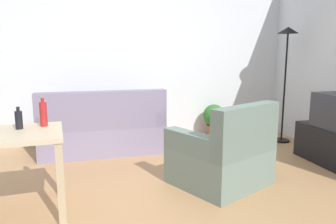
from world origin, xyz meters
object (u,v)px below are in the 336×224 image
(couch, at_px, (102,131))
(potted_plant, at_px, (214,119))
(torchiere_lamp, at_px, (287,53))
(bottle_dark, at_px, (19,120))
(armchair, at_px, (224,156))
(bottle_red, at_px, (43,114))
(tv_stand, at_px, (336,147))

(couch, height_order, potted_plant, couch)
(torchiere_lamp, relative_size, bottle_dark, 8.93)
(couch, relative_size, bottle_dark, 8.56)
(torchiere_lamp, distance_m, bottle_dark, 3.98)
(couch, xyz_separation_m, torchiere_lamp, (2.84, -0.18, 1.11))
(potted_plant, relative_size, armchair, 0.49)
(armchair, height_order, bottle_dark, bottle_dark)
(torchiere_lamp, distance_m, armchair, 2.42)
(couch, height_order, bottle_red, bottle_red)
(bottle_dark, bearing_deg, potted_plant, 35.39)
(potted_plant, bearing_deg, bottle_dark, -144.61)
(couch, bearing_deg, bottle_dark, 62.59)
(potted_plant, height_order, bottle_dark, bottle_dark)
(armchair, bearing_deg, bottle_dark, -24.40)
(armchair, bearing_deg, couch, -78.12)
(bottle_dark, distance_m, bottle_red, 0.22)
(bottle_red, bearing_deg, potted_plant, 36.65)
(torchiere_lamp, relative_size, potted_plant, 3.18)
(armchair, xyz_separation_m, bottle_red, (-1.81, 0.03, 0.56))
(tv_stand, height_order, torchiere_lamp, torchiere_lamp)
(bottle_dark, height_order, bottle_red, bottle_red)
(armchair, relative_size, bottle_dark, 5.79)
(torchiere_lamp, distance_m, bottle_red, 3.76)
(couch, distance_m, tv_stand, 3.15)
(couch, xyz_separation_m, bottle_dark, (-0.83, -1.60, 0.54))
(armchair, bearing_deg, bottle_red, -26.22)
(bottle_red, bearing_deg, bottle_dark, -163.33)
(couch, distance_m, bottle_red, 1.76)
(potted_plant, bearing_deg, tv_stand, -59.61)
(armchair, bearing_deg, tv_stand, 161.86)
(torchiere_lamp, bearing_deg, bottle_dark, -158.82)
(couch, bearing_deg, tv_stand, 154.46)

